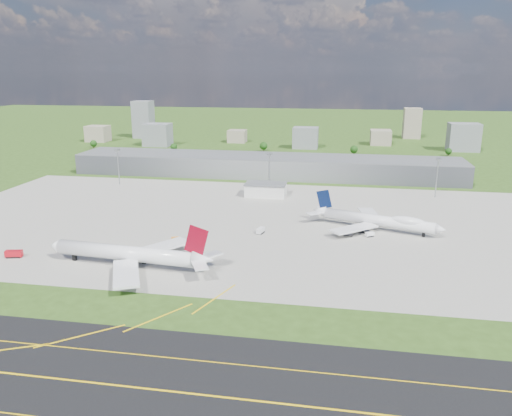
% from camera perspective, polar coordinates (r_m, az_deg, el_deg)
% --- Properties ---
extents(ground, '(1400.00, 1400.00, 0.00)m').
position_cam_1_polar(ground, '(380.37, 0.78, 3.30)').
color(ground, '#2E4A17').
rests_on(ground, ground).
extents(taxiway, '(1400.00, 60.00, 0.06)m').
position_cam_1_polar(taxiway, '(146.51, -16.45, -18.79)').
color(taxiway, black).
rests_on(taxiway, ground).
extents(apron, '(360.00, 190.00, 0.08)m').
position_cam_1_polar(apron, '(273.82, -0.79, -1.63)').
color(apron, gray).
rests_on(apron, ground).
extents(terminal, '(300.00, 42.00, 15.00)m').
position_cam_1_polar(terminal, '(393.39, 1.13, 4.83)').
color(terminal, slate).
rests_on(terminal, ground).
extents(ops_building, '(26.00, 16.00, 8.00)m').
position_cam_1_polar(ops_building, '(329.83, 1.12, 2.08)').
color(ops_building, silver).
rests_on(ops_building, ground).
extents(mast_west, '(3.50, 2.00, 25.90)m').
position_cam_1_polar(mast_west, '(373.27, -15.50, 5.26)').
color(mast_west, gray).
rests_on(mast_west, ground).
extents(mast_center, '(3.50, 2.00, 25.90)m').
position_cam_1_polar(mast_center, '(341.45, 1.52, 4.90)').
color(mast_center, gray).
rests_on(mast_center, ground).
extents(mast_east, '(3.50, 2.00, 25.90)m').
position_cam_1_polar(mast_east, '(343.57, 20.03, 4.02)').
color(mast_east, gray).
rests_on(mast_east, ground).
extents(airliner_red_twin, '(76.87, 59.65, 21.08)m').
position_cam_1_polar(airliner_red_twin, '(218.15, -14.12, -5.16)').
color(airliner_red_twin, white).
rests_on(airliner_red_twin, ground).
extents(airliner_blue_quad, '(67.84, 51.90, 18.29)m').
position_cam_1_polar(airliner_blue_quad, '(267.29, 13.78, -1.39)').
color(airliner_blue_quad, white).
rests_on(airliner_blue_quad, ground).
extents(fire_truck, '(7.69, 4.26, 3.26)m').
position_cam_1_polar(fire_truck, '(247.84, -25.93, -4.76)').
color(fire_truck, '#AB0C17').
rests_on(fire_truck, ground).
extents(tug_yellow, '(4.07, 3.15, 1.79)m').
position_cam_1_polar(tug_yellow, '(247.67, -9.23, -3.51)').
color(tug_yellow, orange).
rests_on(tug_yellow, ground).
extents(van_white_near, '(3.87, 6.20, 2.88)m').
position_cam_1_polar(van_white_near, '(254.92, 0.52, -2.62)').
color(van_white_near, silver).
rests_on(van_white_near, ground).
extents(van_white_far, '(4.78, 3.86, 2.28)m').
position_cam_1_polar(van_white_far, '(256.44, 12.88, -2.98)').
color(van_white_far, white).
rests_on(van_white_far, ground).
extents(bldg_far_w, '(24.00, 20.00, 18.00)m').
position_cam_1_polar(bldg_far_w, '(609.14, -17.62, 8.11)').
color(bldg_far_w, gray).
rests_on(bldg_far_w, ground).
extents(bldg_w, '(28.00, 22.00, 24.00)m').
position_cam_1_polar(bldg_w, '(558.04, -11.19, 8.22)').
color(bldg_w, slate).
rests_on(bldg_w, ground).
extents(bldg_cw, '(20.00, 18.00, 14.00)m').
position_cam_1_polar(bldg_cw, '(574.23, -2.17, 8.20)').
color(bldg_cw, gray).
rests_on(bldg_cw, ground).
extents(bldg_c, '(26.00, 20.00, 22.00)m').
position_cam_1_polar(bldg_c, '(533.01, 5.67, 7.99)').
color(bldg_c, slate).
rests_on(bldg_c, ground).
extents(bldg_ce, '(22.00, 24.00, 16.00)m').
position_cam_1_polar(bldg_ce, '(573.19, 14.05, 7.84)').
color(bldg_ce, gray).
rests_on(bldg_ce, ground).
extents(bldg_e, '(30.00, 22.00, 28.00)m').
position_cam_1_polar(bldg_e, '(554.65, 22.62, 7.49)').
color(bldg_e, slate).
rests_on(bldg_e, ground).
extents(bldg_tall_w, '(22.00, 20.00, 44.00)m').
position_cam_1_polar(bldg_tall_w, '(627.08, -12.75, 9.84)').
color(bldg_tall_w, slate).
rests_on(bldg_tall_w, ground).
extents(bldg_tall_e, '(20.00, 18.00, 36.00)m').
position_cam_1_polar(bldg_tall_e, '(635.41, 17.40, 9.23)').
color(bldg_tall_e, gray).
rests_on(bldg_tall_e, ground).
extents(tree_far_w, '(7.20, 7.20, 8.80)m').
position_cam_1_polar(tree_far_w, '(556.50, -18.08, 7.02)').
color(tree_far_w, '#382314').
rests_on(tree_far_w, ground).
extents(tree_w, '(6.75, 6.75, 8.25)m').
position_cam_1_polar(tree_w, '(516.22, -9.39, 6.92)').
color(tree_w, '#382314').
rests_on(tree_w, ground).
extents(tree_c, '(8.10, 8.10, 9.90)m').
position_cam_1_polar(tree_c, '(508.73, 0.87, 7.11)').
color(tree_c, '#382314').
rests_on(tree_c, ground).
extents(tree_e, '(7.65, 7.65, 9.35)m').
position_cam_1_polar(tree_e, '(497.90, 11.13, 6.60)').
color(tree_e, '#382314').
rests_on(tree_e, ground).
extents(tree_far_e, '(6.30, 6.30, 7.70)m').
position_cam_1_polar(tree_far_e, '(517.86, 21.16, 6.07)').
color(tree_far_e, '#382314').
rests_on(tree_far_e, ground).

